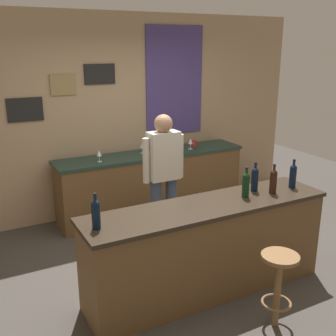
# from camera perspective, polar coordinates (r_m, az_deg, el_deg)

# --- Properties ---
(ground_plane) EXTENTS (10.00, 10.00, 0.00)m
(ground_plane) POSITION_cam_1_polar(r_m,az_deg,el_deg) (4.62, 2.50, -14.07)
(ground_plane) COLOR #423D38
(back_wall) EXTENTS (6.00, 0.09, 2.80)m
(back_wall) POSITION_cam_1_polar(r_m,az_deg,el_deg) (5.88, -7.33, 7.34)
(back_wall) COLOR tan
(back_wall) RESTS_ON ground_plane
(bar_counter) EXTENTS (2.48, 0.60, 0.92)m
(bar_counter) POSITION_cam_1_polar(r_m,az_deg,el_deg) (4.10, 5.47, -11.00)
(bar_counter) COLOR brown
(bar_counter) RESTS_ON ground_plane
(side_counter) EXTENTS (2.76, 0.56, 0.90)m
(side_counter) POSITION_cam_1_polar(r_m,az_deg,el_deg) (5.93, -2.21, -2.10)
(side_counter) COLOR brown
(side_counter) RESTS_ON ground_plane
(bartender) EXTENTS (0.52, 0.21, 1.62)m
(bartender) POSITION_cam_1_polar(r_m,az_deg,el_deg) (4.78, -0.63, -0.65)
(bartender) COLOR #384766
(bartender) RESTS_ON ground_plane
(bar_stool) EXTENTS (0.32, 0.32, 0.68)m
(bar_stool) POSITION_cam_1_polar(r_m,az_deg,el_deg) (3.73, 15.09, -14.57)
(bar_stool) COLOR brown
(bar_stool) RESTS_ON ground_plane
(wine_bottle_a) EXTENTS (0.07, 0.07, 0.31)m
(wine_bottle_a) POSITION_cam_1_polar(r_m,az_deg,el_deg) (3.40, -9.99, -6.16)
(wine_bottle_a) COLOR black
(wine_bottle_a) RESTS_ON bar_counter
(wine_bottle_b) EXTENTS (0.07, 0.07, 0.31)m
(wine_bottle_b) POSITION_cam_1_polar(r_m,az_deg,el_deg) (4.10, 10.76, -2.18)
(wine_bottle_b) COLOR black
(wine_bottle_b) RESTS_ON bar_counter
(wine_bottle_c) EXTENTS (0.07, 0.07, 0.31)m
(wine_bottle_c) POSITION_cam_1_polar(r_m,az_deg,el_deg) (4.29, 11.96, -1.39)
(wine_bottle_c) COLOR black
(wine_bottle_c) RESTS_ON bar_counter
(wine_bottle_d) EXTENTS (0.07, 0.07, 0.31)m
(wine_bottle_d) POSITION_cam_1_polar(r_m,az_deg,el_deg) (4.26, 14.42, -1.68)
(wine_bottle_d) COLOR black
(wine_bottle_d) RESTS_ON bar_counter
(wine_bottle_e) EXTENTS (0.07, 0.07, 0.31)m
(wine_bottle_e) POSITION_cam_1_polar(r_m,az_deg,el_deg) (4.49, 16.96, -0.94)
(wine_bottle_e) COLOR black
(wine_bottle_e) RESTS_ON bar_counter
(wine_glass_a) EXTENTS (0.07, 0.07, 0.16)m
(wine_glass_a) POSITION_cam_1_polar(r_m,az_deg,el_deg) (5.40, -9.55, 1.99)
(wine_glass_a) COLOR silver
(wine_glass_a) RESTS_ON side_counter
(wine_glass_b) EXTENTS (0.07, 0.07, 0.16)m
(wine_glass_b) POSITION_cam_1_polar(r_m,az_deg,el_deg) (5.77, -3.58, 3.13)
(wine_glass_b) COLOR silver
(wine_glass_b) RESTS_ON side_counter
(wine_glass_c) EXTENTS (0.07, 0.07, 0.16)m
(wine_glass_c) POSITION_cam_1_polar(r_m,az_deg,el_deg) (6.00, 3.14, 3.67)
(wine_glass_c) COLOR silver
(wine_glass_c) RESTS_ON side_counter
(coffee_mug) EXTENTS (0.12, 0.08, 0.09)m
(coffee_mug) POSITION_cam_1_polar(r_m,az_deg,el_deg) (6.16, 3.64, 3.42)
(coffee_mug) COLOR #B2332D
(coffee_mug) RESTS_ON side_counter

